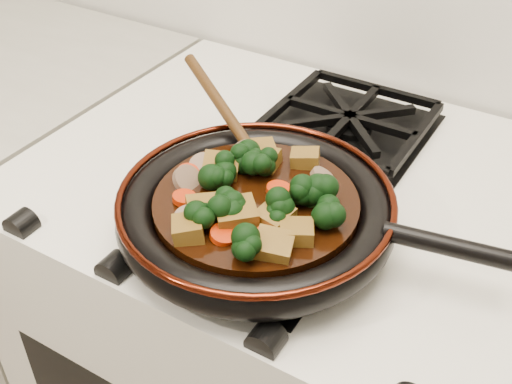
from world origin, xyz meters
The scene contains 37 objects.
stove centered at (0.00, 1.69, 0.45)m, with size 0.76×0.60×0.90m, color white.
burner_grate_front centered at (0.00, 1.55, 0.91)m, with size 0.23×0.23×0.03m, color black, non-canonical shape.
burner_grate_back centered at (0.00, 1.83, 0.91)m, with size 0.23×0.23×0.03m, color black, non-canonical shape.
skillet centered at (0.01, 1.55, 0.94)m, with size 0.45×0.33×0.05m.
braising_sauce centered at (0.01, 1.54, 0.95)m, with size 0.24×0.24×0.02m, color black.
tofu_cube_0 centered at (0.07, 1.48, 0.97)m, with size 0.04×0.04×0.02m, color brown.
tofu_cube_1 centered at (-0.02, 1.45, 0.97)m, with size 0.04×0.03×0.02m, color brown.
tofu_cube_2 centered at (0.01, 1.50, 0.97)m, with size 0.04×0.04×0.02m, color brown.
tofu_cube_3 centered at (0.02, 1.64, 0.97)m, with size 0.04×0.03×0.02m, color brown.
tofu_cube_4 centered at (-0.06, 1.57, 0.97)m, with size 0.04×0.04×0.02m, color brown.
tofu_cube_5 centered at (-0.03, 1.63, 0.97)m, with size 0.03×0.03×0.02m, color brown.
tofu_cube_6 centered at (-0.02, 1.61, 0.97)m, with size 0.03×0.03×0.02m, color brown.
tofu_cube_7 centered at (0.05, 1.52, 0.97)m, with size 0.04×0.03×0.02m, color brown.
tofu_cube_8 centered at (0.08, 1.51, 0.97)m, with size 0.04×0.03×0.02m, color brown.
tofu_cube_9 centered at (-0.03, 1.49, 0.97)m, with size 0.04×0.03×0.02m, color brown.
broccoli_floret_0 centered at (-0.02, 1.48, 0.97)m, with size 0.06×0.06×0.05m, color black, non-canonical shape.
broccoli_floret_1 centered at (0.05, 1.46, 0.97)m, with size 0.06×0.06×0.05m, color black, non-canonical shape.
broccoli_floret_2 centered at (0.10, 1.55, 0.97)m, with size 0.06×0.06×0.05m, color black, non-canonical shape.
broccoli_floret_3 centered at (0.00, 1.50, 0.97)m, with size 0.06×0.06×0.05m, color black, non-canonical shape.
broccoli_floret_4 centered at (-0.02, 1.59, 0.97)m, with size 0.06×0.06×0.06m, color black, non-canonical shape.
broccoli_floret_5 centered at (0.07, 1.57, 0.97)m, with size 0.06×0.06×0.05m, color black, non-canonical shape.
broccoli_floret_6 centered at (0.06, 1.57, 0.97)m, with size 0.06×0.06×0.05m, color black, non-canonical shape.
broccoli_floret_7 centered at (-0.04, 1.55, 0.97)m, with size 0.06×0.06×0.05m, color black, non-canonical shape.
broccoli_floret_8 centered at (0.05, 1.52, 0.97)m, with size 0.06×0.06×0.06m, color black, non-canonical shape.
broccoli_floret_9 centered at (-0.03, 1.59, 0.97)m, with size 0.06×0.06×0.05m, color black, non-canonical shape.
carrot_coin_0 centered at (0.01, 1.47, 0.96)m, with size 0.03×0.03×0.01m, color red.
carrot_coin_1 centered at (0.02, 1.49, 0.96)m, with size 0.03×0.03×0.01m, color red.
carrot_coin_2 centered at (-0.09, 1.54, 0.96)m, with size 0.03×0.03×0.01m, color red.
carrot_coin_3 centered at (0.02, 1.57, 0.96)m, with size 0.03×0.03×0.01m, color red.
carrot_coin_4 centered at (0.05, 1.49, 0.96)m, with size 0.03×0.03×0.01m, color red.
carrot_coin_5 centered at (-0.06, 1.50, 0.96)m, with size 0.03×0.03×0.01m, color red.
mushroom_slice_0 centered at (-0.08, 1.53, 0.97)m, with size 0.04×0.04×0.01m, color #7D5F48.
mushroom_slice_1 centered at (-0.05, 1.61, 0.97)m, with size 0.04×0.04×0.01m, color #7D5F48.
mushroom_slice_2 centered at (-0.08, 1.56, 0.97)m, with size 0.04×0.04×0.01m, color #7D5F48.
mushroom_slice_3 centered at (0.06, 1.62, 0.97)m, with size 0.03×0.03×0.01m, color #7D5F48.
mushroom_slice_4 centered at (-0.03, 1.47, 0.97)m, with size 0.03×0.03×0.01m, color #7D5F48.
wooden_spoon centered at (-0.07, 1.63, 0.98)m, with size 0.13×0.09×0.20m.
Camera 1 is at (0.31, 1.04, 1.42)m, focal length 45.00 mm.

